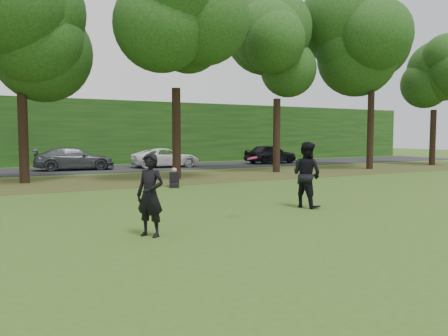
# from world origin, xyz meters

# --- Properties ---
(ground) EXTENTS (120.00, 120.00, 0.00)m
(ground) POSITION_xyz_m (0.00, 0.00, 0.00)
(ground) COLOR #36561A
(ground) RESTS_ON ground
(leaf_litter) EXTENTS (60.00, 7.00, 0.01)m
(leaf_litter) POSITION_xyz_m (0.00, 13.00, 0.01)
(leaf_litter) COLOR #4C3E1B
(leaf_litter) RESTS_ON ground
(street) EXTENTS (70.00, 7.00, 0.02)m
(street) POSITION_xyz_m (0.00, 21.00, 0.01)
(street) COLOR black
(street) RESTS_ON ground
(far_hedge) EXTENTS (70.00, 3.00, 5.00)m
(far_hedge) POSITION_xyz_m (0.00, 27.00, 2.50)
(far_hedge) COLOR #123C11
(far_hedge) RESTS_ON ground
(player_left) EXTENTS (0.75, 0.80, 1.84)m
(player_left) POSITION_xyz_m (-1.27, 0.66, 0.92)
(player_left) COLOR black
(player_left) RESTS_ON ground
(player_right) EXTENTS (1.00, 1.15, 2.03)m
(player_right) POSITION_xyz_m (4.26, 2.19, 1.01)
(player_right) COLOR black
(player_right) RESTS_ON ground
(parked_cars) EXTENTS (39.23, 3.85, 1.51)m
(parked_cars) POSITION_xyz_m (-0.02, 20.49, 0.73)
(parked_cars) COLOR black
(parked_cars) RESTS_ON street
(frisbee) EXTENTS (0.27, 0.27, 0.10)m
(frisbee) POSITION_xyz_m (1.64, 1.14, 1.63)
(frisbee) COLOR #DC127F
(frisbee) RESTS_ON ground
(seated_person) EXTENTS (0.65, 0.83, 0.83)m
(seated_person) POSITION_xyz_m (2.64, 9.17, 0.31)
(seated_person) COLOR black
(seated_person) RESTS_ON ground
(tree_line) EXTENTS (55.30, 7.90, 12.31)m
(tree_line) POSITION_xyz_m (-0.34, 12.94, 7.84)
(tree_line) COLOR black
(tree_line) RESTS_ON ground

